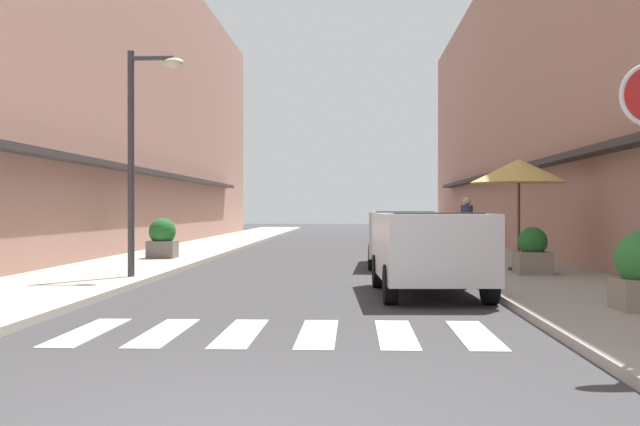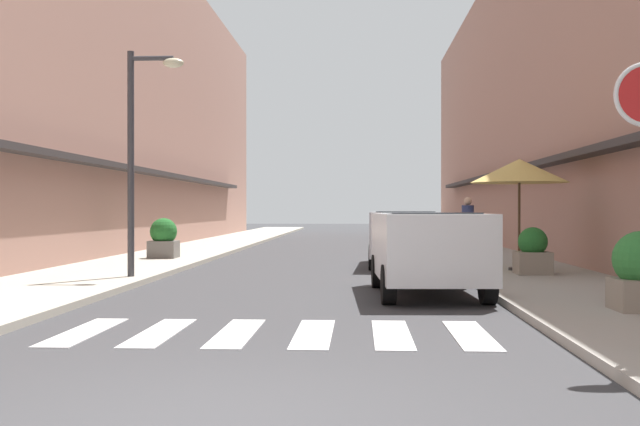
{
  "view_description": "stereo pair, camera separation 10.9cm",
  "coord_description": "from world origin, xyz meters",
  "px_view_note": "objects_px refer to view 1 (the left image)",
  "views": [
    {
      "loc": [
        0.92,
        -5.35,
        1.52
      ],
      "look_at": [
        0.14,
        12.15,
        1.44
      ],
      "focal_mm": 42.95,
      "sensor_mm": 36.0,
      "label": 1
    },
    {
      "loc": [
        1.02,
        -5.35,
        1.52
      ],
      "look_at": [
        0.14,
        12.15,
        1.44
      ],
      "focal_mm": 42.95,
      "sensor_mm": 36.0,
      "label": 2
    }
  ],
  "objects_px": {
    "planter_midblock": "(533,252)",
    "street_lamp": "(141,137)",
    "planter_far": "(162,238)",
    "pedestrian_walking_near": "(467,226)",
    "parked_car_near": "(429,243)",
    "cafe_umbrella": "(519,172)",
    "parked_car_mid": "(403,232)"
  },
  "relations": [
    {
      "from": "planter_midblock",
      "to": "street_lamp",
      "type": "bearing_deg",
      "value": -173.17
    },
    {
      "from": "planter_far",
      "to": "pedestrian_walking_near",
      "type": "distance_m",
      "value": 8.71
    },
    {
      "from": "parked_car_near",
      "to": "street_lamp",
      "type": "relative_size",
      "value": 0.86
    },
    {
      "from": "planter_midblock",
      "to": "planter_far",
      "type": "relative_size",
      "value": 0.88
    },
    {
      "from": "street_lamp",
      "to": "planter_far",
      "type": "relative_size",
      "value": 4.08
    },
    {
      "from": "planter_far",
      "to": "cafe_umbrella",
      "type": "bearing_deg",
      "value": -23.09
    },
    {
      "from": "street_lamp",
      "to": "pedestrian_walking_near",
      "type": "distance_m",
      "value": 9.87
    },
    {
      "from": "street_lamp",
      "to": "planter_far",
      "type": "xyz_separation_m",
      "value": [
        -1.08,
        6.05,
        -2.36
      ]
    },
    {
      "from": "parked_car_near",
      "to": "street_lamp",
      "type": "height_order",
      "value": "street_lamp"
    },
    {
      "from": "parked_car_near",
      "to": "pedestrian_walking_near",
      "type": "height_order",
      "value": "pedestrian_walking_near"
    },
    {
      "from": "parked_car_near",
      "to": "street_lamp",
      "type": "xyz_separation_m",
      "value": [
        -5.77,
        2.19,
        2.12
      ]
    },
    {
      "from": "pedestrian_walking_near",
      "to": "cafe_umbrella",
      "type": "bearing_deg",
      "value": 13.97
    },
    {
      "from": "street_lamp",
      "to": "pedestrian_walking_near",
      "type": "relative_size",
      "value": 2.7
    },
    {
      "from": "planter_midblock",
      "to": "planter_far",
      "type": "bearing_deg",
      "value": 151.75
    },
    {
      "from": "parked_car_near",
      "to": "planter_midblock",
      "type": "bearing_deg",
      "value": 51.34
    },
    {
      "from": "parked_car_near",
      "to": "planter_far",
      "type": "bearing_deg",
      "value": 129.73
    },
    {
      "from": "parked_car_mid",
      "to": "cafe_umbrella",
      "type": "height_order",
      "value": "cafe_umbrella"
    },
    {
      "from": "parked_car_near",
      "to": "pedestrian_walking_near",
      "type": "relative_size",
      "value": 2.31
    },
    {
      "from": "parked_car_near",
      "to": "planter_midblock",
      "type": "distance_m",
      "value": 4.1
    },
    {
      "from": "street_lamp",
      "to": "parked_car_mid",
      "type": "bearing_deg",
      "value": 39.52
    },
    {
      "from": "parked_car_mid",
      "to": "street_lamp",
      "type": "height_order",
      "value": "street_lamp"
    },
    {
      "from": "planter_far",
      "to": "street_lamp",
      "type": "bearing_deg",
      "value": -79.88
    },
    {
      "from": "street_lamp",
      "to": "planter_midblock",
      "type": "relative_size",
      "value": 4.63
    },
    {
      "from": "parked_car_near",
      "to": "parked_car_mid",
      "type": "bearing_deg",
      "value": 90.0
    },
    {
      "from": "planter_midblock",
      "to": "pedestrian_walking_near",
      "type": "relative_size",
      "value": 0.58
    },
    {
      "from": "parked_car_mid",
      "to": "planter_far",
      "type": "height_order",
      "value": "parked_car_mid"
    },
    {
      "from": "street_lamp",
      "to": "cafe_umbrella",
      "type": "xyz_separation_m",
      "value": [
        8.25,
        2.07,
        -0.65
      ]
    },
    {
      "from": "cafe_umbrella",
      "to": "pedestrian_walking_near",
      "type": "distance_m",
      "value": 4.15
    },
    {
      "from": "cafe_umbrella",
      "to": "planter_far",
      "type": "bearing_deg",
      "value": 156.91
    },
    {
      "from": "parked_car_mid",
      "to": "pedestrian_walking_near",
      "type": "distance_m",
      "value": 2.2
    },
    {
      "from": "cafe_umbrella",
      "to": "pedestrian_walking_near",
      "type": "bearing_deg",
      "value": 99.2
    },
    {
      "from": "planter_midblock",
      "to": "pedestrian_walking_near",
      "type": "xyz_separation_m",
      "value": [
        -0.7,
        4.95,
        0.45
      ]
    }
  ]
}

